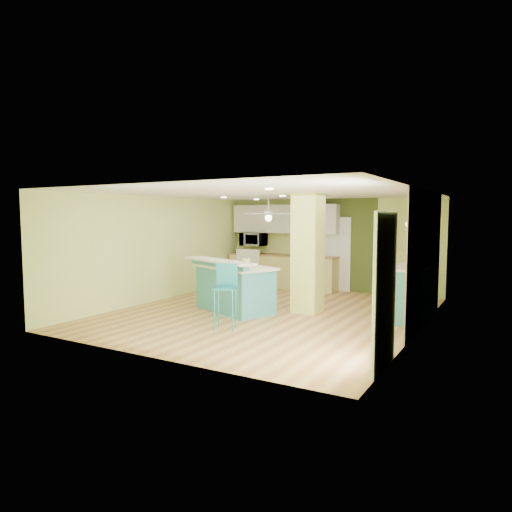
# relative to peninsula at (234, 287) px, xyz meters

# --- Properties ---
(floor) EXTENTS (6.00, 7.00, 0.01)m
(floor) POSITION_rel_peninsula_xyz_m (0.75, 0.20, -0.53)
(floor) COLOR #9F6937
(floor) RESTS_ON ground
(ceiling) EXTENTS (6.00, 7.00, 0.01)m
(ceiling) POSITION_rel_peninsula_xyz_m (0.75, 0.20, 1.98)
(ceiling) COLOR white
(ceiling) RESTS_ON wall_back
(wall_back) EXTENTS (6.00, 0.01, 2.50)m
(wall_back) POSITION_rel_peninsula_xyz_m (0.75, 3.71, 0.73)
(wall_back) COLOR #CEE178
(wall_back) RESTS_ON floor
(wall_front) EXTENTS (6.00, 0.01, 2.50)m
(wall_front) POSITION_rel_peninsula_xyz_m (0.75, -3.30, 0.73)
(wall_front) COLOR #CEE178
(wall_front) RESTS_ON floor
(wall_left) EXTENTS (0.01, 7.00, 2.50)m
(wall_left) POSITION_rel_peninsula_xyz_m (-2.26, 0.20, 0.73)
(wall_left) COLOR #CEE178
(wall_left) RESTS_ON floor
(wall_right) EXTENTS (0.01, 7.00, 2.50)m
(wall_right) POSITION_rel_peninsula_xyz_m (3.75, 0.20, 0.73)
(wall_right) COLOR #CEE178
(wall_right) RESTS_ON floor
(wood_panel) EXTENTS (0.02, 3.40, 2.50)m
(wood_panel) POSITION_rel_peninsula_xyz_m (3.74, 0.80, 0.73)
(wood_panel) COLOR #8F7152
(wood_panel) RESTS_ON floor
(olive_accent) EXTENTS (2.20, 0.02, 2.50)m
(olive_accent) POSITION_rel_peninsula_xyz_m (0.95, 3.69, 0.73)
(olive_accent) COLOR #435321
(olive_accent) RESTS_ON floor
(interior_door) EXTENTS (0.82, 0.05, 2.00)m
(interior_door) POSITION_rel_peninsula_xyz_m (0.95, 3.66, 0.48)
(interior_door) COLOR white
(interior_door) RESTS_ON floor
(french_door) EXTENTS (0.04, 1.08, 2.10)m
(french_door) POSITION_rel_peninsula_xyz_m (3.72, -2.10, 0.53)
(french_door) COLOR white
(french_door) RESTS_ON floor
(column) EXTENTS (0.55, 0.55, 2.50)m
(column) POSITION_rel_peninsula_xyz_m (1.40, 0.70, 0.73)
(column) COLOR #D0D864
(column) RESTS_ON floor
(kitchen_run) EXTENTS (3.25, 0.63, 0.94)m
(kitchen_run) POSITION_rel_peninsula_xyz_m (-0.55, 3.40, -0.05)
(kitchen_run) COLOR #CEC06C
(kitchen_run) RESTS_ON floor
(stove) EXTENTS (0.76, 0.66, 1.08)m
(stove) POSITION_rel_peninsula_xyz_m (-1.50, 3.39, -0.06)
(stove) COLOR white
(stove) RESTS_ON floor
(upper_cabinets) EXTENTS (3.20, 0.34, 0.80)m
(upper_cabinets) POSITION_rel_peninsula_xyz_m (-0.55, 3.52, 1.43)
(upper_cabinets) COLOR silver
(upper_cabinets) RESTS_ON wall_back
(microwave) EXTENTS (0.70, 0.48, 0.39)m
(microwave) POSITION_rel_peninsula_xyz_m (-1.50, 3.40, 0.83)
(microwave) COLOR silver
(microwave) RESTS_ON wall_back
(ceiling_fan) EXTENTS (1.41, 1.41, 0.61)m
(ceiling_fan) POSITION_rel_peninsula_xyz_m (-0.35, 2.20, 1.56)
(ceiling_fan) COLOR white
(ceiling_fan) RESTS_ON ceiling
(pendant_lamp) EXTENTS (0.14, 0.14, 0.69)m
(pendant_lamp) POSITION_rel_peninsula_xyz_m (3.40, 0.95, 1.36)
(pendant_lamp) COLOR silver
(pendant_lamp) RESTS_ON ceiling
(wall_decor) EXTENTS (0.03, 0.90, 0.70)m
(wall_decor) POSITION_rel_peninsula_xyz_m (3.71, 1.00, 1.03)
(wall_decor) COLOR brown
(wall_decor) RESTS_ON wood_panel
(peninsula) EXTENTS (2.26, 1.80, 1.13)m
(peninsula) POSITION_rel_peninsula_xyz_m (0.00, 0.00, 0.00)
(peninsula) COLOR teal
(peninsula) RESTS_ON floor
(bar_stool) EXTENTS (0.50, 0.50, 1.17)m
(bar_stool) POSITION_rel_peninsula_xyz_m (0.68, -1.32, 0.26)
(bar_stool) COLOR teal
(bar_stool) RESTS_ON floor
(side_counter) EXTENTS (0.70, 1.64, 1.06)m
(side_counter) POSITION_rel_peninsula_xyz_m (3.45, 1.16, 0.01)
(side_counter) COLOR teal
(side_counter) RESTS_ON floor
(fruit_bowl) EXTENTS (0.38, 0.38, 0.08)m
(fruit_bowl) POSITION_rel_peninsula_xyz_m (-0.03, 3.32, 0.46)
(fruit_bowl) COLOR #3A2117
(fruit_bowl) RESTS_ON kitchen_run
(canister) EXTENTS (0.17, 0.17, 0.18)m
(canister) POSITION_rel_peninsula_xyz_m (0.39, -0.13, 0.55)
(canister) COLOR gold
(canister) RESTS_ON peninsula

